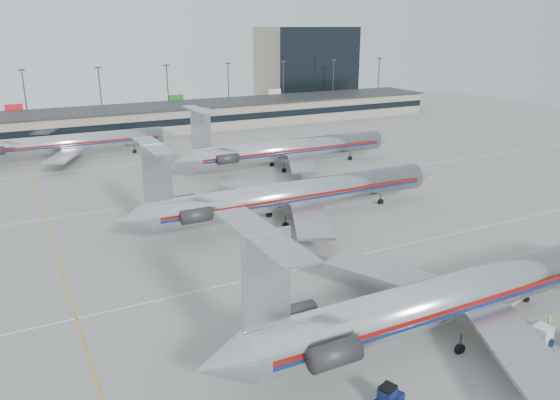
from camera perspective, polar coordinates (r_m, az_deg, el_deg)
ground at (r=56.48m, az=13.21°, el=-9.43°), size 260.00×260.00×0.00m
apron_markings at (r=63.55m, az=7.38°, el=-5.90°), size 160.00×0.15×0.02m
terminal at (r=141.34m, az=-13.42°, el=8.25°), size 162.00×17.00×6.25m
light_mast_row at (r=154.15m, az=-14.91°, el=10.93°), size 163.60×0.40×15.28m
distant_building at (r=191.63m, az=2.68°, el=13.89°), size 30.00×20.00×25.00m
jet_foreground at (r=49.30m, az=18.32°, el=-9.28°), size 48.75×28.70×12.76m
jet_second_row at (r=73.46m, az=1.11°, el=0.55°), size 47.79×28.14×12.51m
jet_third_row at (r=101.07m, az=0.80°, el=5.31°), size 45.07×27.72×12.32m
jet_back_row at (r=115.27m, az=-21.55°, el=5.54°), size 42.78×26.31×11.70m
tug_left at (r=40.86m, az=11.31°, el=-19.57°), size 2.42×1.78×1.77m
cart_inner at (r=51.36m, az=25.50°, el=-13.07°), size 2.05×1.73×0.99m
cart_outer at (r=48.18m, az=26.26°, el=-15.24°), size 2.14×1.65×1.10m
uld_container at (r=51.27m, az=25.68°, el=-12.68°), size 1.87×1.64×1.76m
belt_loader at (r=57.49m, az=23.16°, el=-9.24°), size 4.76×2.42×2.43m
ramp_worker_near at (r=53.50m, az=26.27°, el=-11.56°), size 0.70×0.69×1.62m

